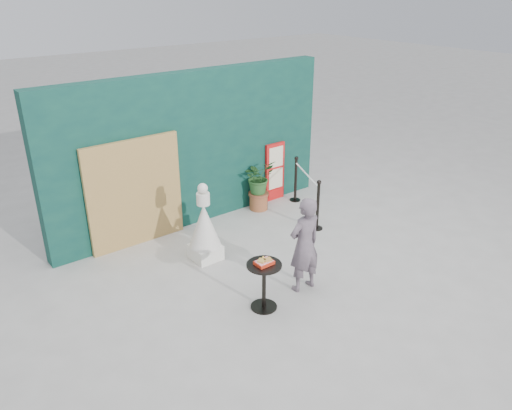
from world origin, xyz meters
name	(u,v)px	position (x,y,z in m)	size (l,w,h in m)	color
ground	(302,285)	(0.00, 0.00, 0.00)	(60.00, 60.00, 0.00)	#ADAAA5
back_wall	(194,149)	(0.00, 3.15, 1.50)	(6.00, 0.30, 3.00)	#0B312D
bamboo_fence	(135,193)	(-1.40, 2.94, 1.00)	(1.80, 0.08, 2.00)	tan
woman	(304,245)	(-0.03, -0.05, 0.78)	(0.57, 0.37, 1.56)	slate
menu_board	(275,172)	(1.90, 2.95, 0.65)	(0.50, 0.07, 1.30)	red
statue	(205,229)	(-0.75, 1.69, 0.58)	(0.56, 0.56, 1.43)	white
cafe_table	(264,279)	(-0.85, -0.08, 0.50)	(0.52, 0.52, 0.75)	black
food_basket	(264,262)	(-0.85, -0.07, 0.79)	(0.26, 0.19, 0.11)	red
planter	(259,181)	(1.29, 2.75, 0.63)	(0.64, 0.56, 1.09)	#9A5432
stanchion_barrier	(306,192)	(1.91, 1.96, 0.49)	(0.84, 1.54, 1.03)	black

